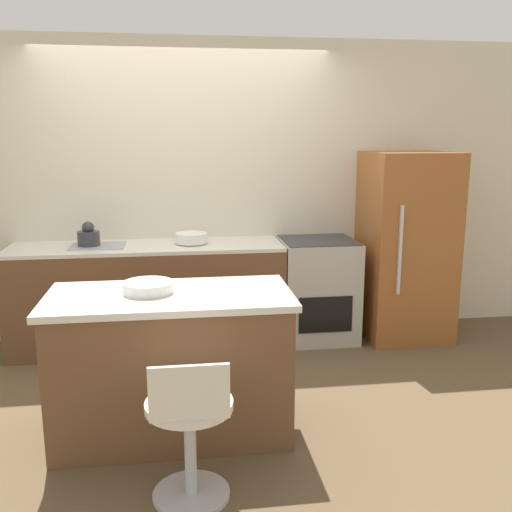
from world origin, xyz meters
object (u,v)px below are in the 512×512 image
at_px(oven_range, 317,289).
at_px(stool_chair, 190,431).
at_px(mixing_bowl, 191,238).
at_px(refrigerator, 406,246).
at_px(kettle, 89,236).

xyz_separation_m(oven_range, stool_chair, (-1.18, -2.19, -0.07)).
bearing_deg(mixing_bowl, stool_chair, -92.20).
bearing_deg(mixing_bowl, refrigerator, -1.78).
distance_m(refrigerator, kettle, 2.72).
relative_size(oven_range, stool_chair, 1.14).
xyz_separation_m(oven_range, kettle, (-1.94, 0.02, 0.52)).
bearing_deg(oven_range, refrigerator, -3.12).
bearing_deg(stool_chair, kettle, 108.96).
distance_m(oven_range, stool_chair, 2.49).
bearing_deg(refrigerator, kettle, 178.77).
xyz_separation_m(oven_range, mixing_bowl, (-1.10, 0.02, 0.49)).
relative_size(oven_range, mixing_bowl, 3.30).
height_order(refrigerator, kettle, refrigerator).
relative_size(oven_range, refrigerator, 0.54).
distance_m(oven_range, mixing_bowl, 1.20).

